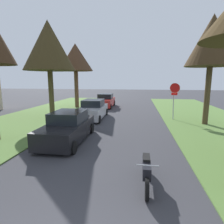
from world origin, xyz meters
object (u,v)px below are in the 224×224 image
object	(u,v)px
street_tree_right_mid_b	(212,41)
parked_sedan_black	(68,128)
parked_sedan_silver	(93,110)
street_tree_left_mid_b	(49,46)
parked_motorcycle	(146,170)
street_tree_left_far	(75,58)
parked_sedan_red	(105,101)
stop_sign_far	(174,93)

from	to	relation	value
street_tree_right_mid_b	parked_sedan_black	size ratio (longest dim) A/B	1.71
parked_sedan_silver	street_tree_left_mid_b	bearing A→B (deg)	-176.81
street_tree_right_mid_b	parked_motorcycle	world-z (taller)	street_tree_right_mid_b
street_tree_left_far	parked_sedan_red	bearing A→B (deg)	16.10
street_tree_left_mid_b	parked_motorcycle	size ratio (longest dim) A/B	3.86
parked_sedan_black	parked_motorcycle	bearing A→B (deg)	-42.51
parked_sedan_silver	parked_sedan_red	xyz separation A→B (m)	(-0.17, 6.68, 0.00)
street_tree_right_mid_b	parked_sedan_silver	xyz separation A→B (m)	(-8.65, 0.95, -5.09)
parked_sedan_silver	parked_sedan_red	world-z (taller)	same
stop_sign_far	parked_sedan_silver	xyz separation A→B (m)	(-6.63, -0.38, -1.45)
street_tree_right_mid_b	parked_sedan_silver	size ratio (longest dim) A/B	1.71
stop_sign_far	parked_motorcycle	bearing A→B (deg)	-104.26
street_tree_left_mid_b	street_tree_left_far	world-z (taller)	street_tree_left_mid_b
parked_sedan_silver	parked_motorcycle	world-z (taller)	parked_sedan_silver
parked_sedan_red	street_tree_left_mid_b	bearing A→B (deg)	-116.25
street_tree_right_mid_b	stop_sign_far	bearing A→B (deg)	146.81
parked_sedan_red	street_tree_left_far	bearing A→B (deg)	-163.90
street_tree_left_far	parked_sedan_red	xyz separation A→B (m)	(3.23, 0.93, -4.94)
stop_sign_far	street_tree_right_mid_b	size ratio (longest dim) A/B	0.39
parked_motorcycle	parked_sedan_red	bearing A→B (deg)	104.80
street_tree_left_mid_b	parked_sedan_red	bearing A→B (deg)	63.75
parked_sedan_silver	street_tree_left_far	bearing A→B (deg)	120.55
parked_sedan_red	parked_motorcycle	world-z (taller)	parked_sedan_red
street_tree_right_mid_b	street_tree_left_mid_b	bearing A→B (deg)	176.50
street_tree_left_far	parked_sedan_silver	xyz separation A→B (m)	(3.39, -5.75, -4.94)
parked_sedan_black	parked_sedan_red	bearing A→B (deg)	91.30
parked_sedan_silver	street_tree_right_mid_b	bearing A→B (deg)	-6.24
street_tree_left_mid_b	parked_sedan_silver	xyz separation A→B (m)	(3.56, 0.20, -5.21)
street_tree_left_mid_b	parked_sedan_silver	bearing A→B (deg)	3.19
stop_sign_far	street_tree_left_far	world-z (taller)	street_tree_left_far
parked_sedan_black	stop_sign_far	bearing A→B (deg)	43.75
parked_sedan_black	parked_motorcycle	distance (m)	5.42
stop_sign_far	street_tree_left_mid_b	world-z (taller)	street_tree_left_mid_b
parked_sedan_red	parked_sedan_black	bearing A→B (deg)	-88.70
parked_motorcycle	street_tree_left_mid_b	bearing A→B (deg)	129.47
parked_sedan_silver	parked_sedan_red	bearing A→B (deg)	91.43
parked_sedan_red	parked_motorcycle	bearing A→B (deg)	-75.20
stop_sign_far	parked_motorcycle	distance (m)	10.34
parked_sedan_black	street_tree_left_far	bearing A→B (deg)	106.84
parked_sedan_black	parked_sedan_silver	xyz separation A→B (m)	(-0.12, 5.85, 0.00)
street_tree_right_mid_b	street_tree_left_far	xyz separation A→B (m)	(-12.04, 6.70, -0.15)
street_tree_right_mid_b	parked_motorcycle	size ratio (longest dim) A/B	3.67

